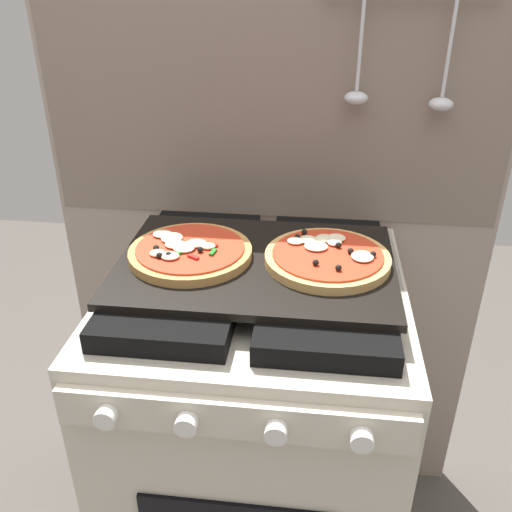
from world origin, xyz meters
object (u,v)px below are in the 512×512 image
(baking_tray, at_px, (256,264))
(pizza_left, at_px, (189,252))
(stove, at_px, (256,434))
(pizza_right, at_px, (327,257))

(baking_tray, height_order, pizza_left, pizza_left)
(stove, relative_size, pizza_right, 3.69)
(pizza_left, xyz_separation_m, pizza_right, (0.27, 0.01, -0.00))
(stove, height_order, pizza_right, pizza_right)
(stove, xyz_separation_m, pizza_left, (-0.13, -0.00, 0.48))
(baking_tray, height_order, pizza_right, pizza_right)
(pizza_left, bearing_deg, pizza_right, 2.24)
(stove, height_order, pizza_left, pizza_left)
(stove, xyz_separation_m, baking_tray, (0.00, 0.00, 0.46))
(stove, distance_m, baking_tray, 0.46)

